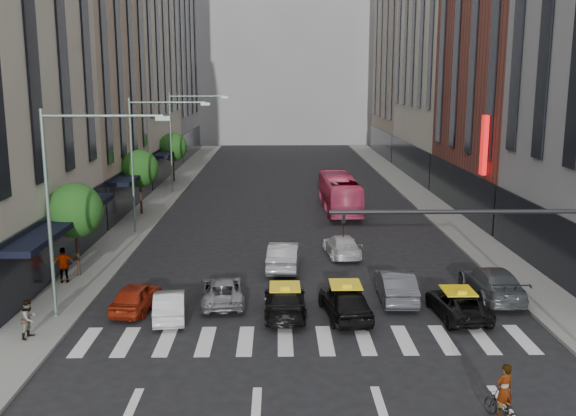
{
  "coord_description": "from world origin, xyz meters",
  "views": [
    {
      "loc": [
        -1.31,
        -22.73,
        10.31
      ],
      "look_at": [
        -0.76,
        8.75,
        4.0
      ],
      "focal_mm": 40.0,
      "sensor_mm": 36.0,
      "label": 1
    }
  ],
  "objects_px": {
    "streetlamp_near": "(69,187)",
    "bus": "(339,193)",
    "taxi_left": "(285,301)",
    "streetlamp_mid": "(146,147)",
    "car_white_front": "(169,305)",
    "car_red": "(136,297)",
    "pedestrian_far": "(64,265)",
    "streetlamp_far": "(181,129)",
    "motorcycle": "(503,409)",
    "taxi_center": "(345,301)",
    "pedestrian_near": "(29,319)"
  },
  "relations": [
    {
      "from": "streetlamp_far",
      "to": "car_white_front",
      "type": "distance_m",
      "value": 32.59
    },
    {
      "from": "bus",
      "to": "pedestrian_far",
      "type": "bearing_deg",
      "value": 48.49
    },
    {
      "from": "car_red",
      "to": "taxi_center",
      "type": "height_order",
      "value": "taxi_center"
    },
    {
      "from": "taxi_left",
      "to": "taxi_center",
      "type": "bearing_deg",
      "value": 173.25
    },
    {
      "from": "motorcycle",
      "to": "pedestrian_far",
      "type": "xyz_separation_m",
      "value": [
        -17.72,
        13.65,
        0.64
      ]
    },
    {
      "from": "streetlamp_mid",
      "to": "taxi_left",
      "type": "relative_size",
      "value": 1.99
    },
    {
      "from": "bus",
      "to": "pedestrian_far",
      "type": "relative_size",
      "value": 5.57
    },
    {
      "from": "streetlamp_far",
      "to": "pedestrian_near",
      "type": "relative_size",
      "value": 5.7
    },
    {
      "from": "streetlamp_far",
      "to": "motorcycle",
      "type": "distance_m",
      "value": 44.1
    },
    {
      "from": "pedestrian_far",
      "to": "pedestrian_near",
      "type": "bearing_deg",
      "value": 81.08
    },
    {
      "from": "car_white_front",
      "to": "taxi_left",
      "type": "xyz_separation_m",
      "value": [
        5.08,
        0.26,
        0.04
      ]
    },
    {
      "from": "streetlamp_mid",
      "to": "streetlamp_near",
      "type": "bearing_deg",
      "value": -90.0
    },
    {
      "from": "streetlamp_near",
      "to": "bus",
      "type": "distance_m",
      "value": 27.58
    },
    {
      "from": "streetlamp_near",
      "to": "car_white_front",
      "type": "relative_size",
      "value": 2.39
    },
    {
      "from": "taxi_center",
      "to": "taxi_left",
      "type": "bearing_deg",
      "value": -13.81
    },
    {
      "from": "streetlamp_mid",
      "to": "pedestrian_far",
      "type": "bearing_deg",
      "value": -100.64
    },
    {
      "from": "car_red",
      "to": "taxi_left",
      "type": "xyz_separation_m",
      "value": [
        6.75,
        -0.77,
        0.01
      ]
    },
    {
      "from": "motorcycle",
      "to": "pedestrian_near",
      "type": "bearing_deg",
      "value": -43.58
    },
    {
      "from": "taxi_left",
      "to": "streetlamp_mid",
      "type": "bearing_deg",
      "value": -60.27
    },
    {
      "from": "streetlamp_near",
      "to": "pedestrian_far",
      "type": "relative_size",
      "value": 4.86
    },
    {
      "from": "pedestrian_far",
      "to": "streetlamp_far",
      "type": "bearing_deg",
      "value": -110.66
    },
    {
      "from": "taxi_center",
      "to": "bus",
      "type": "bearing_deg",
      "value": -102.28
    },
    {
      "from": "motorcycle",
      "to": "car_red",
      "type": "bearing_deg",
      "value": -59.26
    },
    {
      "from": "taxi_center",
      "to": "pedestrian_near",
      "type": "bearing_deg",
      "value": 3.06
    },
    {
      "from": "streetlamp_near",
      "to": "streetlamp_mid",
      "type": "bearing_deg",
      "value": 90.0
    },
    {
      "from": "streetlamp_mid",
      "to": "taxi_left",
      "type": "height_order",
      "value": "streetlamp_mid"
    },
    {
      "from": "streetlamp_mid",
      "to": "taxi_center",
      "type": "xyz_separation_m",
      "value": [
        11.72,
        -15.95,
        -5.16
      ]
    },
    {
      "from": "streetlamp_far",
      "to": "motorcycle",
      "type": "height_order",
      "value": "streetlamp_far"
    },
    {
      "from": "streetlamp_near",
      "to": "taxi_left",
      "type": "height_order",
      "value": "streetlamp_near"
    },
    {
      "from": "taxi_left",
      "to": "car_red",
      "type": "bearing_deg",
      "value": -6.85
    },
    {
      "from": "taxi_left",
      "to": "pedestrian_far",
      "type": "relative_size",
      "value": 2.44
    },
    {
      "from": "car_white_front",
      "to": "pedestrian_far",
      "type": "distance_m",
      "value": 7.7
    },
    {
      "from": "streetlamp_far",
      "to": "streetlamp_near",
      "type": "bearing_deg",
      "value": -90.0
    },
    {
      "from": "taxi_center",
      "to": "pedestrian_far",
      "type": "relative_size",
      "value": 2.37
    },
    {
      "from": "bus",
      "to": "motorcycle",
      "type": "xyz_separation_m",
      "value": [
        1.91,
        -32.39,
        -1.0
      ]
    },
    {
      "from": "streetlamp_mid",
      "to": "car_red",
      "type": "distance_m",
      "value": 15.95
    },
    {
      "from": "streetlamp_near",
      "to": "car_white_front",
      "type": "height_order",
      "value": "streetlamp_near"
    },
    {
      "from": "streetlamp_near",
      "to": "pedestrian_near",
      "type": "relative_size",
      "value": 5.7
    },
    {
      "from": "car_white_front",
      "to": "taxi_left",
      "type": "distance_m",
      "value": 5.08
    },
    {
      "from": "taxi_left",
      "to": "bus",
      "type": "relative_size",
      "value": 0.44
    },
    {
      "from": "car_white_front",
      "to": "bus",
      "type": "height_order",
      "value": "bus"
    },
    {
      "from": "streetlamp_far",
      "to": "pedestrian_near",
      "type": "distance_m",
      "value": 34.71
    },
    {
      "from": "car_white_front",
      "to": "pedestrian_far",
      "type": "relative_size",
      "value": 2.03
    },
    {
      "from": "car_white_front",
      "to": "pedestrian_near",
      "type": "relative_size",
      "value": 2.38
    },
    {
      "from": "taxi_center",
      "to": "pedestrian_far",
      "type": "bearing_deg",
      "value": -26.28
    },
    {
      "from": "streetlamp_far",
      "to": "car_red",
      "type": "xyz_separation_m",
      "value": [
        2.32,
        -30.88,
        -5.26
      ]
    },
    {
      "from": "streetlamp_near",
      "to": "taxi_center",
      "type": "height_order",
      "value": "streetlamp_near"
    },
    {
      "from": "taxi_center",
      "to": "pedestrian_near",
      "type": "xyz_separation_m",
      "value": [
        -12.91,
        -2.39,
        0.19
      ]
    },
    {
      "from": "taxi_center",
      "to": "pedestrian_far",
      "type": "distance_m",
      "value": 14.61
    },
    {
      "from": "taxi_left",
      "to": "motorcycle",
      "type": "distance_m",
      "value": 11.31
    }
  ]
}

